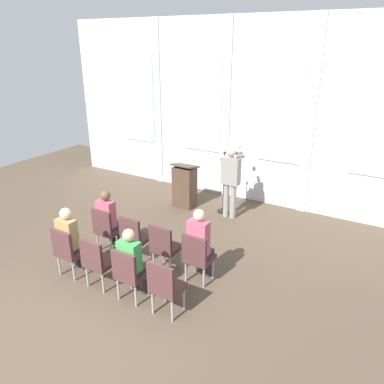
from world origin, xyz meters
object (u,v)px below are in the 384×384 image
object	(u,v)px
lectern	(185,186)
audience_r1_c0	(70,238)
audience_r0_c3	(200,242)
chair_r0_c0	(106,227)
chair_r0_c2	(164,245)
chair_r1_c2	(129,272)
speaker	(231,177)
audience_r0_c0	(108,217)
chair_r0_c1	(134,236)
mic_stand	(223,199)
chair_r0_c3	(197,255)
chair_r1_c0	(68,249)
audience_r1_c2	(132,260)
chair_r1_c3	(165,285)
chair_r1_c1	(97,260)

from	to	relation	value
lectern	audience_r1_c0	world-z (taller)	audience_r1_c0
lectern	audience_r0_c3	world-z (taller)	audience_r0_c3
chair_r0_c0	audience_r0_c3	xyz separation A→B (m)	(2.08, 0.08, 0.23)
chair_r0_c2	lectern	bearing A→B (deg)	114.42
chair_r0_c2	chair_r1_c2	size ratio (longest dim) A/B	1.00
speaker	audience_r0_c0	distance (m)	3.01
chair_r0_c1	chair_r0_c0	bearing A→B (deg)	180.00
chair_r0_c1	lectern	bearing A→B (deg)	101.25
chair_r0_c1	chair_r0_c2	xyz separation A→B (m)	(0.69, 0.00, 0.00)
lectern	chair_r0_c2	bearing A→B (deg)	-65.58
audience_r0_c3	chair_r1_c2	size ratio (longest dim) A/B	1.47
lectern	mic_stand	bearing A→B (deg)	10.82
chair_r1_c2	lectern	bearing A→B (deg)	108.42
chair_r0_c3	chair_r1_c0	xyz separation A→B (m)	(-2.08, -0.98, 0.00)
chair_r0_c1	audience_r1_c2	size ratio (longest dim) A/B	0.74
chair_r0_c3	chair_r1_c3	bearing A→B (deg)	-90.00
chair_r0_c3	chair_r1_c0	world-z (taller)	same
chair_r0_c2	chair_r0_c0	bearing A→B (deg)	180.00
chair_r1_c2	speaker	bearing A→B (deg)	89.51
speaker	chair_r1_c2	bearing A→B (deg)	-90.49
chair_r0_c2	chair_r1_c1	world-z (taller)	same
speaker	lectern	size ratio (longest dim) A/B	1.50
chair_r1_c0	audience_r1_c0	bearing A→B (deg)	90.00
speaker	audience_r0_c3	bearing A→B (deg)	-75.96
chair_r0_c3	chair_r1_c0	bearing A→B (deg)	-154.62
chair_r0_c1	audience_r1_c0	bearing A→B (deg)	-127.46
chair_r0_c2	chair_r1_c1	size ratio (longest dim) A/B	1.00
lectern	audience_r0_c3	size ratio (longest dim) A/B	0.84
chair_r0_c2	chair_r1_c2	world-z (taller)	same
lectern	chair_r1_c1	bearing A→B (deg)	-81.70
chair_r1_c1	chair_r1_c2	xyz separation A→B (m)	(0.69, 0.00, 0.00)
speaker	chair_r0_c3	distance (m)	2.84
lectern	chair_r0_c2	distance (m)	2.98
chair_r0_c0	chair_r1_c1	size ratio (longest dim) A/B	1.00
chair_r0_c0	chair_r0_c3	world-z (taller)	same
lectern	speaker	bearing A→B (deg)	0.25
lectern	audience_r1_c2	bearing A→B (deg)	-71.18
audience_r0_c0	chair_r1_c3	size ratio (longest dim) A/B	1.38
chair_r0_c1	chair_r1_c3	bearing A→B (deg)	-35.44
chair_r0_c2	audience_r1_c0	bearing A→B (deg)	-146.87
lectern	chair_r0_c2	world-z (taller)	lectern
audience_r0_c3	chair_r1_c1	xyz separation A→B (m)	(-1.38, -1.06, -0.23)
chair_r0_c1	audience_r1_c2	xyz separation A→B (m)	(0.69, -0.90, 0.18)
audience_r0_c3	chair_r1_c3	xyz separation A→B (m)	(0.00, -1.06, -0.23)
chair_r0_c2	audience_r1_c0	size ratio (longest dim) A/B	0.72
lectern	chair_r1_c2	world-z (taller)	lectern
audience_r0_c0	chair_r1_c1	xyz separation A→B (m)	(0.69, -1.07, -0.19)
chair_r0_c1	audience_r1_c0	xyz separation A→B (m)	(-0.69, -0.90, 0.20)
mic_stand	audience_r0_c3	size ratio (longest dim) A/B	1.12
lectern	chair_r1_c2	xyz separation A→B (m)	(1.23, -3.70, -0.02)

